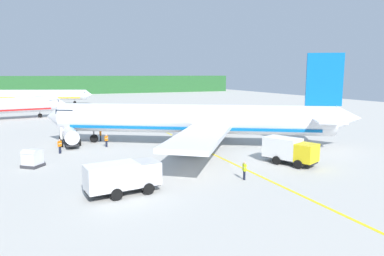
{
  "coord_description": "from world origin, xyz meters",
  "views": [
    {
      "loc": [
        14.39,
        -19.77,
        9.32
      ],
      "look_at": [
        29.72,
        16.12,
        3.27
      ],
      "focal_mm": 32.56,
      "sensor_mm": 36.0,
      "label": 1
    }
  ],
  "objects_px": {
    "service_truck_fuel": "(70,135)",
    "crew_loader_right": "(106,140)",
    "service_truck_baggage": "(123,176)",
    "cargo_container_near": "(32,159)",
    "airliner_far_taxiway": "(36,95)",
    "crew_marshaller": "(244,169)",
    "service_truck_catering": "(290,150)",
    "crew_supervisor": "(60,145)",
    "airliner_foreground": "(197,120)",
    "crew_loader_left": "(100,134)"
  },
  "relations": [
    {
      "from": "service_truck_catering",
      "to": "crew_loader_right",
      "type": "bearing_deg",
      "value": 134.69
    },
    {
      "from": "airliner_foreground",
      "to": "crew_loader_left",
      "type": "height_order",
      "value": "airliner_foreground"
    },
    {
      "from": "airliner_far_taxiway",
      "to": "service_truck_fuel",
      "type": "bearing_deg",
      "value": -86.06
    },
    {
      "from": "service_truck_fuel",
      "to": "service_truck_baggage",
      "type": "height_order",
      "value": "service_truck_baggage"
    },
    {
      "from": "airliner_far_taxiway",
      "to": "service_truck_baggage",
      "type": "bearing_deg",
      "value": -85.5
    },
    {
      "from": "service_truck_catering",
      "to": "cargo_container_near",
      "type": "bearing_deg",
      "value": 159.46
    },
    {
      "from": "service_truck_fuel",
      "to": "crew_loader_left",
      "type": "bearing_deg",
      "value": 16.53
    },
    {
      "from": "crew_loader_left",
      "to": "airliner_foreground",
      "type": "bearing_deg",
      "value": -34.81
    },
    {
      "from": "service_truck_fuel",
      "to": "cargo_container_near",
      "type": "bearing_deg",
      "value": -112.77
    },
    {
      "from": "airliner_far_taxiway",
      "to": "service_truck_fuel",
      "type": "distance_m",
      "value": 71.82
    },
    {
      "from": "crew_supervisor",
      "to": "cargo_container_near",
      "type": "bearing_deg",
      "value": -117.88
    },
    {
      "from": "cargo_container_near",
      "to": "crew_supervisor",
      "type": "height_order",
      "value": "cargo_container_near"
    },
    {
      "from": "cargo_container_near",
      "to": "crew_marshaller",
      "type": "distance_m",
      "value": 21.27
    },
    {
      "from": "service_truck_baggage",
      "to": "crew_loader_left",
      "type": "distance_m",
      "value": 23.2
    },
    {
      "from": "crew_supervisor",
      "to": "service_truck_fuel",
      "type": "bearing_deg",
      "value": 73.25
    },
    {
      "from": "cargo_container_near",
      "to": "crew_supervisor",
      "type": "bearing_deg",
      "value": 62.12
    },
    {
      "from": "airliner_foreground",
      "to": "crew_loader_right",
      "type": "relative_size",
      "value": 22.79
    },
    {
      "from": "airliner_foreground",
      "to": "service_truck_baggage",
      "type": "xyz_separation_m",
      "value": [
        -13.04,
        -15.26,
        -1.94
      ]
    },
    {
      "from": "service_truck_fuel",
      "to": "service_truck_baggage",
      "type": "xyz_separation_m",
      "value": [
        2.42,
        -21.9,
        0.05
      ]
    },
    {
      "from": "service_truck_fuel",
      "to": "service_truck_catering",
      "type": "relative_size",
      "value": 1.16
    },
    {
      "from": "service_truck_catering",
      "to": "crew_loader_right",
      "type": "distance_m",
      "value": 22.95
    },
    {
      "from": "service_truck_baggage",
      "to": "airliner_foreground",
      "type": "bearing_deg",
      "value": 49.48
    },
    {
      "from": "airliner_far_taxiway",
      "to": "service_truck_catering",
      "type": "xyz_separation_m",
      "value": [
        25.3,
        -91.18,
        -1.3
      ]
    },
    {
      "from": "service_truck_catering",
      "to": "crew_supervisor",
      "type": "relative_size",
      "value": 3.39
    },
    {
      "from": "airliner_foreground",
      "to": "service_truck_baggage",
      "type": "bearing_deg",
      "value": -130.52
    },
    {
      "from": "cargo_container_near",
      "to": "crew_supervisor",
      "type": "distance_m",
      "value": 6.06
    },
    {
      "from": "crew_loader_left",
      "to": "crew_supervisor",
      "type": "distance_m",
      "value": 8.36
    },
    {
      "from": "service_truck_catering",
      "to": "crew_loader_left",
      "type": "bearing_deg",
      "value": 127.97
    },
    {
      "from": "airliner_far_taxiway",
      "to": "service_truck_baggage",
      "type": "distance_m",
      "value": 93.83
    },
    {
      "from": "crew_supervisor",
      "to": "airliner_foreground",
      "type": "bearing_deg",
      "value": -5.71
    },
    {
      "from": "airliner_far_taxiway",
      "to": "airliner_foreground",
      "type": "bearing_deg",
      "value": -75.39
    },
    {
      "from": "service_truck_fuel",
      "to": "crew_loader_right",
      "type": "height_order",
      "value": "service_truck_fuel"
    },
    {
      "from": "airliner_foreground",
      "to": "airliner_far_taxiway",
      "type": "distance_m",
      "value": 80.89
    },
    {
      "from": "crew_marshaller",
      "to": "service_truck_fuel",
      "type": "bearing_deg",
      "value": 120.34
    },
    {
      "from": "airliner_far_taxiway",
      "to": "service_truck_baggage",
      "type": "relative_size",
      "value": 5.58
    },
    {
      "from": "service_truck_baggage",
      "to": "crew_loader_right",
      "type": "xyz_separation_m",
      "value": [
        1.81,
        18.66,
        -0.48
      ]
    },
    {
      "from": "airliner_foreground",
      "to": "cargo_container_near",
      "type": "height_order",
      "value": "airliner_foreground"
    },
    {
      "from": "cargo_container_near",
      "to": "crew_loader_right",
      "type": "bearing_deg",
      "value": 39.54
    },
    {
      "from": "crew_marshaller",
      "to": "service_truck_catering",
      "type": "bearing_deg",
      "value": 21.83
    },
    {
      "from": "airliner_foreground",
      "to": "cargo_container_near",
      "type": "xyz_separation_m",
      "value": [
        -19.79,
        -3.66,
        -2.52
      ]
    },
    {
      "from": "crew_loader_right",
      "to": "crew_supervisor",
      "type": "xyz_separation_m",
      "value": [
        -5.72,
        -1.7,
        0.05
      ]
    },
    {
      "from": "service_truck_baggage",
      "to": "crew_loader_right",
      "type": "distance_m",
      "value": 18.75
    },
    {
      "from": "service_truck_baggage",
      "to": "cargo_container_near",
      "type": "xyz_separation_m",
      "value": [
        -6.75,
        11.6,
        -0.58
      ]
    },
    {
      "from": "airliner_far_taxiway",
      "to": "service_truck_fuel",
      "type": "height_order",
      "value": "airliner_far_taxiway"
    },
    {
      "from": "service_truck_catering",
      "to": "service_truck_fuel",
      "type": "bearing_deg",
      "value": 136.18
    },
    {
      "from": "airliner_foreground",
      "to": "service_truck_fuel",
      "type": "bearing_deg",
      "value": 156.78
    },
    {
      "from": "cargo_container_near",
      "to": "crew_loader_left",
      "type": "bearing_deg",
      "value": 53.69
    },
    {
      "from": "crew_supervisor",
      "to": "airliner_far_taxiway",
      "type": "bearing_deg",
      "value": 92.58
    },
    {
      "from": "airliner_far_taxiway",
      "to": "crew_supervisor",
      "type": "bearing_deg",
      "value": -87.42
    },
    {
      "from": "airliner_foreground",
      "to": "service_truck_fuel",
      "type": "xyz_separation_m",
      "value": [
        -15.47,
        6.64,
        -1.99
      ]
    }
  ]
}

